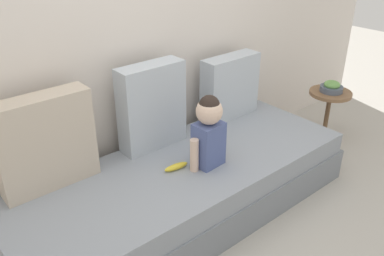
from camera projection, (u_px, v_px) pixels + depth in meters
The scene contains 10 objects.
ground_plane at pixel (185, 212), 2.85m from camera, with size 12.00×12.00×0.00m, color #B2ADA3.
back_wall at pixel (129, 32), 2.71m from camera, with size 5.63×0.10×2.32m, color silver.
couch at pixel (185, 189), 2.76m from camera, with size 2.43×0.90×0.40m.
throw_pillow_left at pixel (45, 143), 2.34m from camera, with size 0.57×0.16×0.57m, color #C1B29E.
throw_pillow_center at pixel (152, 106), 2.77m from camera, with size 0.47×0.16×0.60m, color #B2BCC6.
throw_pillow_right at pixel (230, 87), 3.22m from camera, with size 0.50×0.16×0.50m, color #B2BCC6.
toddler at pixel (209, 130), 2.56m from camera, with size 0.29×0.17×0.49m.
banana at pixel (176, 167), 2.61m from camera, with size 0.17×0.04×0.04m, color yellow.
side_table at pixel (329, 104), 3.59m from camera, with size 0.36×0.36×0.49m.
fruit_bowl at pixel (332, 87), 3.52m from camera, with size 0.20×0.20×0.10m.
Camera 1 is at (-1.42, -1.76, 1.83)m, focal length 37.96 mm.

